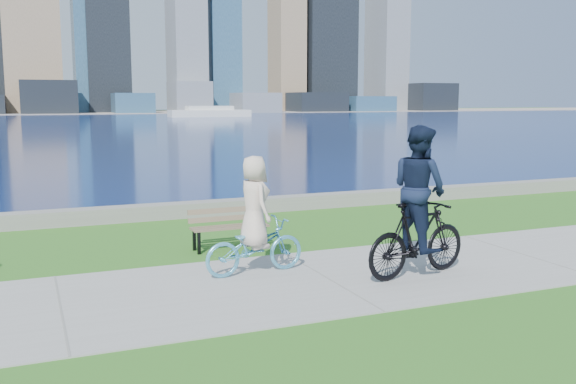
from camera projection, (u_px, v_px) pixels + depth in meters
name	position (u px, v px, depth m)	size (l,w,h in m)	color
ground	(327.00, 279.00, 10.17)	(320.00, 320.00, 0.00)	#265D18
concrete_path	(327.00, 279.00, 10.17)	(80.00, 3.50, 0.02)	gray
seawall	(218.00, 208.00, 15.82)	(90.00, 0.50, 0.35)	slate
bay_water	(62.00, 123.00, 76.05)	(320.00, 131.00, 0.01)	#0D1F53
far_shore	(46.00, 113.00, 129.10)	(320.00, 30.00, 0.12)	gray
city_skyline	(14.00, 0.00, 123.55)	(178.16, 21.82, 76.00)	#866D52
ferry_far	(210.00, 112.00, 101.46)	(12.76, 3.65, 1.73)	silver
park_bench	(228.00, 224.00, 12.21)	(1.49, 0.53, 0.77)	black
cyclist_woman	(254.00, 230.00, 10.35)	(0.77, 1.76, 1.92)	#58B0D5
cyclist_man	(418.00, 214.00, 10.16)	(0.93, 2.08, 2.41)	black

